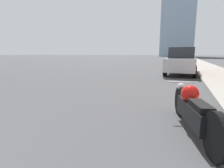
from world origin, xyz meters
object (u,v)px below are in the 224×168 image
object	(u,v)px
parked_car_silver	(182,62)
parked_car_white	(181,57)
motorcycle	(193,109)
parked_car_red	(180,58)

from	to	relation	value
parked_car_silver	parked_car_white	size ratio (longest dim) A/B	1.02
motorcycle	parked_car_white	xyz separation A→B (m)	(-0.63, 34.55, 0.40)
parked_car_silver	parked_car_red	bearing A→B (deg)	94.86
parked_car_silver	motorcycle	bearing A→B (deg)	-84.69
motorcycle	parked_car_red	size ratio (longest dim) A/B	0.50
motorcycle	parked_car_silver	world-z (taller)	parked_car_silver
motorcycle	parked_car_silver	xyz separation A→B (m)	(-0.31, 9.03, 0.47)
parked_car_white	parked_car_red	bearing A→B (deg)	-88.55
motorcycle	parked_car_white	bearing A→B (deg)	75.86
parked_car_silver	parked_car_red	size ratio (longest dim) A/B	0.88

